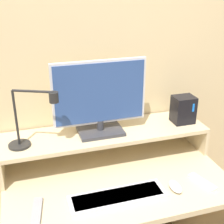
{
  "coord_description": "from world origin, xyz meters",
  "views": [
    {
      "loc": [
        -0.41,
        -0.93,
        1.69
      ],
      "look_at": [
        -0.01,
        0.38,
        1.09
      ],
      "focal_mm": 50.0,
      "sensor_mm": 36.0,
      "label": 1
    }
  ],
  "objects": [
    {
      "name": "remote_control",
      "position": [
        -0.41,
        0.19,
        0.75
      ],
      "size": [
        0.07,
        0.18,
        0.02
      ],
      "color": "#99999E",
      "rests_on": "desk"
    },
    {
      "name": "wall_back",
      "position": [
        0.0,
        0.72,
        1.25
      ],
      "size": [
        6.0,
        0.05,
        2.5
      ],
      "color": "beige",
      "rests_on": "ground_plane"
    },
    {
      "name": "keyboard",
      "position": [
        -0.04,
        0.18,
        0.75
      ],
      "size": [
        0.46,
        0.13,
        0.02
      ],
      "color": "silver",
      "rests_on": "desk"
    },
    {
      "name": "remote_secondary",
      "position": [
        0.39,
        0.17,
        0.75
      ],
      "size": [
        0.09,
        0.16,
        0.02
      ],
      "color": "white",
      "rests_on": "desk"
    },
    {
      "name": "monitor_shelf",
      "position": [
        0.0,
        0.54,
        0.88
      ],
      "size": [
        1.13,
        0.3,
        0.17
      ],
      "color": "beige",
      "rests_on": "desk"
    },
    {
      "name": "desk",
      "position": [
        0.0,
        0.34,
        0.52
      ],
      "size": [
        1.13,
        0.69,
        0.74
      ],
      "color": "beige",
      "rests_on": "ground_plane"
    },
    {
      "name": "desk_lamp",
      "position": [
        -0.39,
        0.48,
        1.04
      ],
      "size": [
        0.26,
        0.16,
        0.3
      ],
      "color": "black",
      "rests_on": "monitor_shelf"
    },
    {
      "name": "router_dock",
      "position": [
        0.46,
        0.53,
        0.98
      ],
      "size": [
        0.12,
        0.1,
        0.16
      ],
      "color": "black",
      "rests_on": "monitor_shelf"
    },
    {
      "name": "monitor",
      "position": [
        -0.03,
        0.54,
        1.11
      ],
      "size": [
        0.5,
        0.17,
        0.4
      ],
      "color": "#38383D",
      "rests_on": "monitor_shelf"
    },
    {
      "name": "mouse",
      "position": [
        0.24,
        0.16,
        0.75
      ],
      "size": [
        0.05,
        0.1,
        0.04
      ],
      "color": "white",
      "rests_on": "desk"
    }
  ]
}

